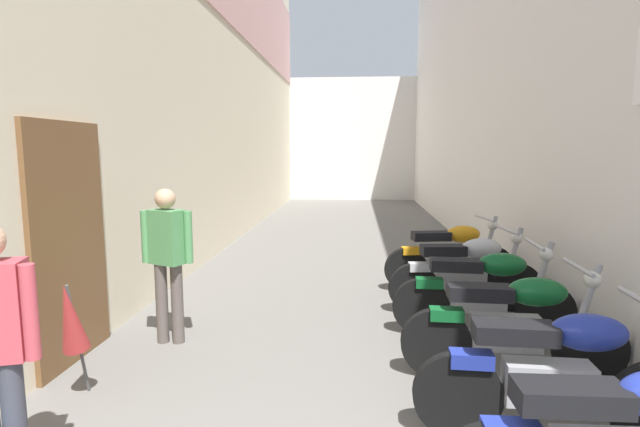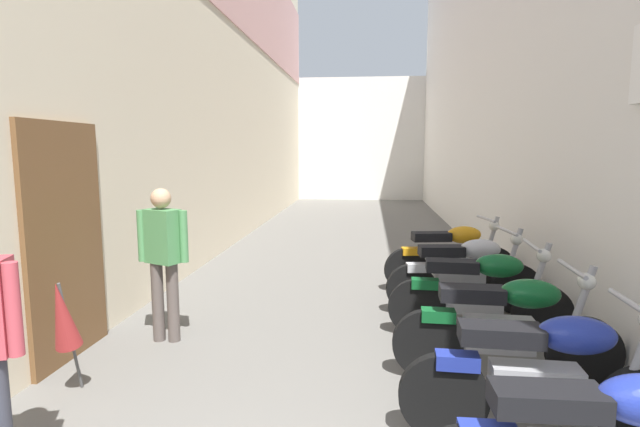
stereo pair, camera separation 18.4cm
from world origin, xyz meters
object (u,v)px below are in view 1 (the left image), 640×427
(motorcycle_second, at_px, (558,372))
(motorcycle_sixth, at_px, (451,254))
(pedestrian_mid_alley, at_px, (168,254))
(umbrella_leaning, at_px, (70,318))
(motorcycle_fifth, at_px, (466,271))
(motorcycle_third, at_px, (514,324))
(motorcycle_fourth, at_px, (484,290))

(motorcycle_second, bearing_deg, motorcycle_sixth, 90.00)
(pedestrian_mid_alley, distance_m, umbrella_leaning, 1.26)
(motorcycle_fifth, distance_m, motorcycle_sixth, 0.97)
(motorcycle_fifth, height_order, umbrella_leaning, motorcycle_fifth)
(motorcycle_second, distance_m, motorcycle_fifth, 2.64)
(motorcycle_sixth, bearing_deg, umbrella_leaning, -136.19)
(motorcycle_third, relative_size, pedestrian_mid_alley, 1.18)
(motorcycle_fifth, distance_m, umbrella_leaning, 4.22)
(motorcycle_third, xyz_separation_m, pedestrian_mid_alley, (-3.20, 0.58, 0.42))
(motorcycle_fourth, bearing_deg, pedestrian_mid_alley, -173.18)
(motorcycle_fourth, distance_m, umbrella_leaning, 3.83)
(motorcycle_third, xyz_separation_m, umbrella_leaning, (-3.49, -0.62, 0.18))
(motorcycle_fourth, bearing_deg, umbrella_leaning, -155.60)
(motorcycle_fifth, distance_m, pedestrian_mid_alley, 3.43)
(motorcycle_fourth, distance_m, motorcycle_sixth, 1.76)
(motorcycle_second, xyz_separation_m, motorcycle_sixth, (-0.00, 3.61, 0.00))
(motorcycle_second, relative_size, motorcycle_sixth, 1.01)
(motorcycle_fourth, distance_m, motorcycle_fifth, 0.79)
(motorcycle_second, distance_m, pedestrian_mid_alley, 3.54)
(umbrella_leaning, bearing_deg, motorcycle_fifth, 34.24)
(motorcycle_fifth, bearing_deg, pedestrian_mid_alley, -159.84)
(motorcycle_second, xyz_separation_m, pedestrian_mid_alley, (-3.20, 1.47, 0.42))
(motorcycle_fourth, height_order, umbrella_leaning, motorcycle_fourth)
(motorcycle_fourth, height_order, motorcycle_sixth, same)
(motorcycle_second, xyz_separation_m, motorcycle_third, (0.00, 0.89, 0.00))
(umbrella_leaning, bearing_deg, motorcycle_third, 10.07)
(motorcycle_fifth, xyz_separation_m, pedestrian_mid_alley, (-3.20, -1.17, 0.42))
(motorcycle_fourth, bearing_deg, motorcycle_third, -90.00)
(motorcycle_sixth, distance_m, umbrella_leaning, 4.83)
(motorcycle_fifth, height_order, pedestrian_mid_alley, pedestrian_mid_alley)
(motorcycle_third, relative_size, umbrella_leaning, 1.92)
(motorcycle_second, distance_m, motorcycle_third, 0.89)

